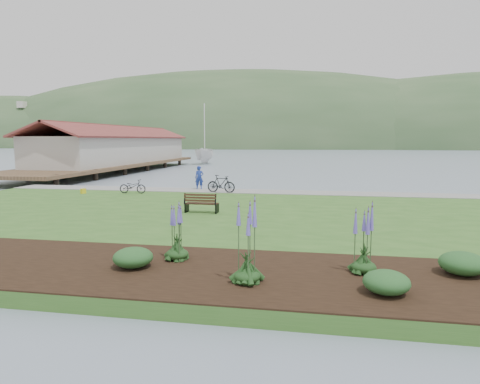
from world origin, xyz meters
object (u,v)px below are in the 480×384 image
Objects in this scene: park_bench at (201,203)px; person at (199,176)px; sailboat at (205,164)px; bicycle_a at (133,186)px.

park_bench is 0.82× the size of person.
park_bench is 0.05× the size of sailboat.
person is 36.90m from sailboat.
sailboat is at bearing 84.07° from person.
person is 0.06× the size of sailboat.
person is at bearing -80.39° from sailboat.
sailboat is at bearing 106.32° from park_bench.
park_bench is 0.91× the size of bicycle_a.
park_bench is 9.26m from person.
bicycle_a is (-6.12, 6.10, -0.03)m from park_bench.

